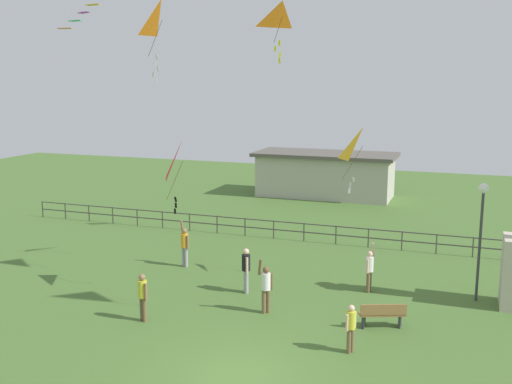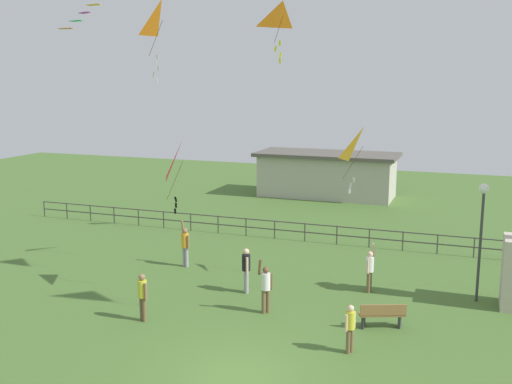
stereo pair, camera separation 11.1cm
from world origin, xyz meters
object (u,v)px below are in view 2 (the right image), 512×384
(person_5, at_px, (142,294))
(kite_5, at_px, (283,17))
(person_2, at_px, (350,326))
(person_3, at_px, (185,244))
(person_1, at_px, (370,268))
(park_bench, at_px, (382,315))
(kite_2, at_px, (162,23))
(person_4, at_px, (246,267))
(lamppost, at_px, (482,216))
(kite_6, at_px, (363,148))
(person_0, at_px, (266,286))
(kite_3, at_px, (183,162))

(person_5, xyz_separation_m, kite_5, (3.07, 5.53, 9.34))
(person_2, distance_m, person_3, 10.22)
(person_1, xyz_separation_m, person_5, (-6.67, -5.40, -0.01))
(park_bench, height_order, kite_2, kite_2)
(person_1, bearing_deg, person_4, -159.21)
(lamppost, xyz_separation_m, person_5, (-10.53, -5.83, -2.24))
(person_2, xyz_separation_m, kite_6, (-0.93, 6.33, 4.56))
(person_3, height_order, person_5, person_3)
(person_4, distance_m, person_5, 4.37)
(kite_6, bearing_deg, person_3, -176.22)
(kite_5, bearing_deg, person_0, -80.55)
(lamppost, height_order, park_bench, lamppost)
(park_bench, xyz_separation_m, kite_3, (-7.42, 0.53, 4.58))
(person_4, bearing_deg, person_2, -38.14)
(person_2, relative_size, kite_6, 0.61)
(person_0, distance_m, person_5, 4.20)
(kite_2, bearing_deg, kite_3, -45.15)
(person_0, relative_size, person_1, 1.04)
(kite_3, height_order, kite_5, kite_5)
(person_2, height_order, kite_3, kite_3)
(person_1, height_order, kite_3, kite_3)
(kite_3, distance_m, kite_6, 6.91)
(person_3, xyz_separation_m, person_5, (1.38, -5.86, -0.06))
(person_3, xyz_separation_m, kite_6, (7.46, 0.49, 4.41))
(lamppost, bearing_deg, person_4, -165.76)
(person_1, height_order, kite_6, kite_6)
(lamppost, distance_m, person_2, 7.18)
(lamppost, relative_size, park_bench, 2.84)
(park_bench, bearing_deg, person_3, 157.73)
(person_5, bearing_deg, park_bench, 15.83)
(person_3, bearing_deg, kite_6, 3.78)
(person_1, bearing_deg, kite_6, 121.80)
(lamppost, relative_size, kite_5, 1.99)
(park_bench, xyz_separation_m, kite_2, (-8.96, 2.07, 9.65))
(park_bench, bearing_deg, lamppost, 51.73)
(person_0, bearing_deg, lamppost, 28.61)
(person_1, height_order, person_5, person_1)
(kite_2, bearing_deg, person_2, -26.90)
(kite_2, bearing_deg, person_5, -72.79)
(park_bench, distance_m, kite_2, 13.33)
(person_4, bearing_deg, park_bench, -16.28)
(park_bench, relative_size, person_4, 0.89)
(person_1, relative_size, kite_3, 0.71)
(lamppost, relative_size, person_0, 2.23)
(person_2, xyz_separation_m, kite_3, (-6.79, 2.68, 4.19))
(person_2, height_order, kite_2, kite_2)
(person_3, relative_size, kite_6, 0.82)
(park_bench, relative_size, kite_2, 0.51)
(kite_3, distance_m, kite_5, 6.60)
(kite_3, bearing_deg, park_bench, -4.09)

